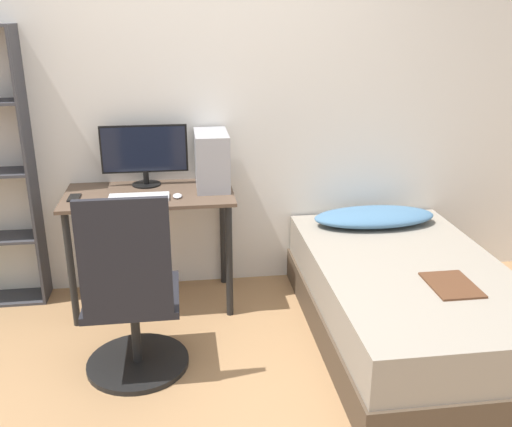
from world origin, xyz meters
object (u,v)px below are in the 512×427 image
at_px(pc_tower, 212,160).
at_px(keyboard, 139,197).
at_px(office_chair, 132,309).
at_px(monitor, 144,152).
at_px(bed, 407,301).

bearing_deg(pc_tower, keyboard, -157.25).
bearing_deg(pc_tower, office_chair, -118.91).
height_order(keyboard, pc_tower, pc_tower).
distance_m(office_chair, pc_tower, 1.15).
xyz_separation_m(office_chair, pc_tower, (0.48, 0.87, 0.56)).
distance_m(monitor, pc_tower, 0.44).
bearing_deg(pc_tower, bed, -32.97).
height_order(office_chair, keyboard, office_chair).
bearing_deg(keyboard, pc_tower, 22.75).
height_order(monitor, keyboard, monitor).
height_order(bed, keyboard, keyboard).
distance_m(bed, pc_tower, 1.49).
relative_size(monitor, keyboard, 1.52).
distance_m(monitor, keyboard, 0.36).
bearing_deg(bed, monitor, 151.95).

